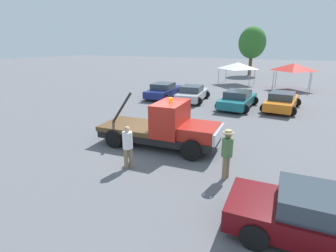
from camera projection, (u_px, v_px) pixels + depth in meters
ground_plane at (159, 145)px, 12.64m from camera, size 160.00×160.00×0.00m
tow_truck at (165, 128)px, 12.23m from camera, size 5.85×2.56×2.51m
foreground_car at (331, 221)px, 6.22m from camera, size 5.02×2.11×1.34m
person_near_truck at (227, 150)px, 9.25m from camera, size 0.41×0.41×1.84m
person_at_hood at (128, 144)px, 10.05m from camera, size 0.38×0.38×1.72m
parked_car_navy at (164, 91)px, 23.69m from camera, size 2.68×4.98×1.34m
parked_car_silver at (192, 94)px, 22.25m from camera, size 2.77×4.69×1.34m
parked_car_teal at (238, 99)px, 19.88m from camera, size 2.62×4.86×1.34m
parked_car_orange at (282, 101)px, 19.28m from camera, size 2.65×4.92×1.34m
canopy_tent_white at (238, 66)px, 31.04m from camera, size 3.62×3.62×2.58m
canopy_tent_red at (294, 67)px, 27.30m from camera, size 3.51×3.51×2.78m
tree_left at (252, 43)px, 39.61m from camera, size 4.05×4.05×7.23m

